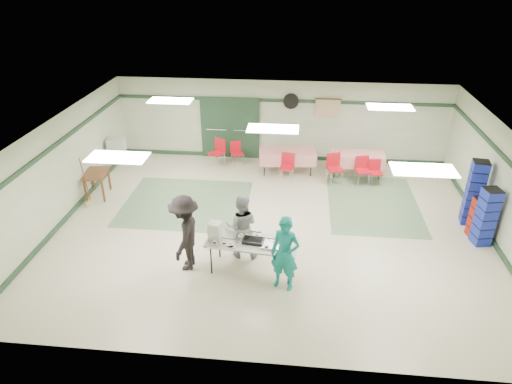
# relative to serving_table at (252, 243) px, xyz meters

# --- Properties ---
(floor) EXTENTS (11.00, 11.00, 0.00)m
(floor) POSITION_rel_serving_table_xyz_m (0.28, 1.89, -0.72)
(floor) COLOR beige
(floor) RESTS_ON ground
(ceiling) EXTENTS (11.00, 11.00, 0.00)m
(ceiling) POSITION_rel_serving_table_xyz_m (0.28, 1.89, 1.98)
(ceiling) COLOR white
(ceiling) RESTS_ON wall_back
(wall_back) EXTENTS (11.00, 0.00, 11.00)m
(wall_back) POSITION_rel_serving_table_xyz_m (0.28, 6.39, 0.63)
(wall_back) COLOR beige
(wall_back) RESTS_ON floor
(wall_front) EXTENTS (11.00, 0.00, 11.00)m
(wall_front) POSITION_rel_serving_table_xyz_m (0.28, -2.61, 0.63)
(wall_front) COLOR beige
(wall_front) RESTS_ON floor
(wall_left) EXTENTS (0.00, 9.00, 9.00)m
(wall_left) POSITION_rel_serving_table_xyz_m (-5.22, 1.89, 0.63)
(wall_left) COLOR beige
(wall_left) RESTS_ON floor
(wall_right) EXTENTS (0.00, 9.00, 9.00)m
(wall_right) POSITION_rel_serving_table_xyz_m (5.78, 1.89, 0.63)
(wall_right) COLOR beige
(wall_right) RESTS_ON floor
(trim_back) EXTENTS (11.00, 0.06, 0.10)m
(trim_back) POSITION_rel_serving_table_xyz_m (0.28, 6.36, 1.33)
(trim_back) COLOR #213D28
(trim_back) RESTS_ON wall_back
(baseboard_back) EXTENTS (11.00, 0.06, 0.12)m
(baseboard_back) POSITION_rel_serving_table_xyz_m (0.28, 6.36, -0.66)
(baseboard_back) COLOR #213D28
(baseboard_back) RESTS_ON floor
(trim_left) EXTENTS (0.06, 9.00, 0.10)m
(trim_left) POSITION_rel_serving_table_xyz_m (-5.19, 1.89, 1.33)
(trim_left) COLOR #213D28
(trim_left) RESTS_ON wall_back
(baseboard_left) EXTENTS (0.06, 9.00, 0.12)m
(baseboard_left) POSITION_rel_serving_table_xyz_m (-5.19, 1.89, -0.66)
(baseboard_left) COLOR #213D28
(baseboard_left) RESTS_ON floor
(trim_right) EXTENTS (0.06, 9.00, 0.10)m
(trim_right) POSITION_rel_serving_table_xyz_m (5.75, 1.89, 1.33)
(trim_right) COLOR #213D28
(trim_right) RESTS_ON wall_back
(baseboard_right) EXTENTS (0.06, 9.00, 0.12)m
(baseboard_right) POSITION_rel_serving_table_xyz_m (5.75, 1.89, -0.66)
(baseboard_right) COLOR #213D28
(baseboard_right) RESTS_ON floor
(green_patch_a) EXTENTS (3.50, 3.00, 0.01)m
(green_patch_a) POSITION_rel_serving_table_xyz_m (-2.22, 2.89, -0.72)
(green_patch_a) COLOR #638460
(green_patch_a) RESTS_ON floor
(green_patch_b) EXTENTS (2.50, 3.50, 0.01)m
(green_patch_b) POSITION_rel_serving_table_xyz_m (3.08, 3.39, -0.72)
(green_patch_b) COLOR #638460
(green_patch_b) RESTS_ON floor
(double_door_left) EXTENTS (0.90, 0.06, 2.10)m
(double_door_left) POSITION_rel_serving_table_xyz_m (-1.92, 6.33, 0.33)
(double_door_left) COLOR #939694
(double_door_left) RESTS_ON floor
(double_door_right) EXTENTS (0.90, 0.06, 2.10)m
(double_door_right) POSITION_rel_serving_table_xyz_m (-0.97, 6.33, 0.33)
(double_door_right) COLOR #939694
(double_door_right) RESTS_ON floor
(door_frame) EXTENTS (2.00, 0.03, 2.15)m
(door_frame) POSITION_rel_serving_table_xyz_m (-1.45, 6.31, 0.33)
(door_frame) COLOR #213D28
(door_frame) RESTS_ON floor
(wall_fan) EXTENTS (0.50, 0.10, 0.50)m
(wall_fan) POSITION_rel_serving_table_xyz_m (0.58, 6.33, 1.33)
(wall_fan) COLOR black
(wall_fan) RESTS_ON wall_back
(scroll_banner) EXTENTS (0.80, 0.02, 0.60)m
(scroll_banner) POSITION_rel_serving_table_xyz_m (1.78, 6.33, 1.13)
(scroll_banner) COLOR #DCBD8A
(scroll_banner) RESTS_ON wall_back
(serving_table) EXTENTS (2.06, 1.03, 0.76)m
(serving_table) POSITION_rel_serving_table_xyz_m (0.00, 0.00, 0.00)
(serving_table) COLOR #A2A29D
(serving_table) RESTS_ON floor
(sheet_tray_right) EXTENTS (0.62, 0.50, 0.02)m
(sheet_tray_right) POSITION_rel_serving_table_xyz_m (0.48, -0.09, 0.05)
(sheet_tray_right) COLOR silver
(sheet_tray_right) RESTS_ON serving_table
(sheet_tray_mid) EXTENTS (0.59, 0.47, 0.02)m
(sheet_tray_mid) POSITION_rel_serving_table_xyz_m (-0.11, 0.18, 0.05)
(sheet_tray_mid) COLOR silver
(sheet_tray_mid) RESTS_ON serving_table
(sheet_tray_left) EXTENTS (0.62, 0.50, 0.02)m
(sheet_tray_left) POSITION_rel_serving_table_xyz_m (-0.61, -0.17, 0.05)
(sheet_tray_left) COLOR silver
(sheet_tray_left) RESTS_ON serving_table
(baking_pan) EXTENTS (0.48, 0.33, 0.08)m
(baking_pan) POSITION_rel_serving_table_xyz_m (0.02, -0.03, 0.08)
(baking_pan) COLOR black
(baking_pan) RESTS_ON serving_table
(foam_box_stack) EXTENTS (0.29, 0.27, 0.42)m
(foam_box_stack) POSITION_rel_serving_table_xyz_m (-0.82, 0.02, 0.25)
(foam_box_stack) COLOR white
(foam_box_stack) RESTS_ON serving_table
(volunteer_teal) EXTENTS (0.70, 0.56, 1.68)m
(volunteer_teal) POSITION_rel_serving_table_xyz_m (0.73, -0.50, 0.12)
(volunteer_teal) COLOR #12807D
(volunteer_teal) RESTS_ON floor
(volunteer_grey) EXTENTS (0.78, 0.62, 1.57)m
(volunteer_grey) POSITION_rel_serving_table_xyz_m (-0.31, 0.56, 0.07)
(volunteer_grey) COLOR gray
(volunteer_grey) RESTS_ON floor
(volunteer_dark) EXTENTS (0.67, 1.16, 1.79)m
(volunteer_dark) POSITION_rel_serving_table_xyz_m (-1.48, -0.02, 0.18)
(volunteer_dark) COLOR black
(volunteer_dark) RESTS_ON floor
(dining_table_a) EXTENTS (1.68, 0.78, 0.77)m
(dining_table_a) POSITION_rel_serving_table_xyz_m (2.76, 5.26, -0.15)
(dining_table_a) COLOR red
(dining_table_a) RESTS_ON floor
(dining_table_b) EXTENTS (1.85, 0.96, 0.77)m
(dining_table_b) POSITION_rel_serving_table_xyz_m (0.56, 5.26, -0.15)
(dining_table_b) COLOR red
(dining_table_b) RESTS_ON floor
(chair_a) EXTENTS (0.48, 0.48, 0.87)m
(chair_a) POSITION_rel_serving_table_xyz_m (2.87, 4.70, -0.19)
(chair_a) COLOR red
(chair_a) RESTS_ON floor
(chair_b) EXTENTS (0.55, 0.55, 0.93)m
(chair_b) POSITION_rel_serving_table_xyz_m (2.01, 4.70, -0.15)
(chair_b) COLOR red
(chair_b) RESTS_ON floor
(chair_c) EXTENTS (0.43, 0.43, 0.78)m
(chair_c) POSITION_rel_serving_table_xyz_m (3.25, 4.69, -0.24)
(chair_c) COLOR red
(chair_c) RESTS_ON floor
(chair_d) EXTENTS (0.47, 0.47, 0.87)m
(chair_d) POSITION_rel_serving_table_xyz_m (0.57, 4.70, -0.18)
(chair_d) COLOR red
(chair_d) RESTS_ON floor
(chair_loose_a) EXTENTS (0.50, 0.50, 0.80)m
(chair_loose_a) POSITION_rel_serving_table_xyz_m (-1.16, 5.73, -0.23)
(chair_loose_a) COLOR red
(chair_loose_a) RESTS_ON floor
(chair_loose_b) EXTENTS (0.59, 0.59, 0.94)m
(chair_loose_b) POSITION_rel_serving_table_xyz_m (-1.73, 5.55, -0.14)
(chair_loose_b) COLOR red
(chair_loose_b) RESTS_ON floor
(crate_stack_blue_a) EXTENTS (0.45, 0.45, 1.49)m
(crate_stack_blue_a) POSITION_rel_serving_table_xyz_m (5.43, 1.62, 0.02)
(crate_stack_blue_a) COLOR #1B25A3
(crate_stack_blue_a) RESTS_ON floor
(crate_stack_red) EXTENTS (0.46, 0.46, 1.07)m
(crate_stack_red) POSITION_rel_serving_table_xyz_m (5.43, 1.90, -0.18)
(crate_stack_red) COLOR maroon
(crate_stack_red) RESTS_ON floor
(crate_stack_blue_b) EXTENTS (0.44, 0.44, 1.77)m
(crate_stack_blue_b) POSITION_rel_serving_table_xyz_m (5.43, 2.60, 0.16)
(crate_stack_blue_b) COLOR #1B25A3
(crate_stack_blue_b) RESTS_ON floor
(printer_table) EXTENTS (0.75, 1.03, 0.74)m
(printer_table) POSITION_rel_serving_table_xyz_m (-4.87, 3.08, -0.07)
(printer_table) COLOR brown
(printer_table) RESTS_ON floor
(office_printer) EXTENTS (0.59, 0.54, 0.41)m
(office_printer) POSITION_rel_serving_table_xyz_m (-4.87, 4.77, 0.23)
(office_printer) COLOR #B0B0AB
(office_printer) RESTS_ON printer_table
(broom) EXTENTS (0.04, 0.23, 1.43)m
(broom) POSITION_rel_serving_table_xyz_m (-4.95, 2.57, 0.03)
(broom) COLOR brown
(broom) RESTS_ON floor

